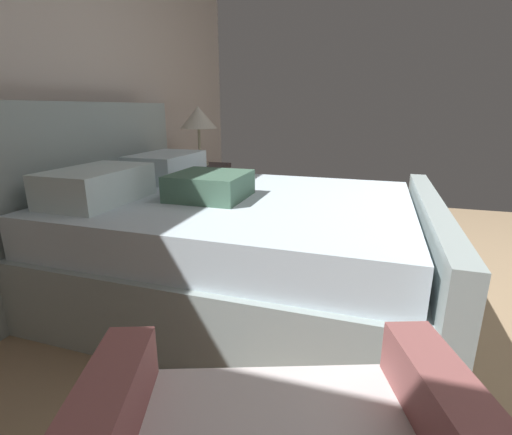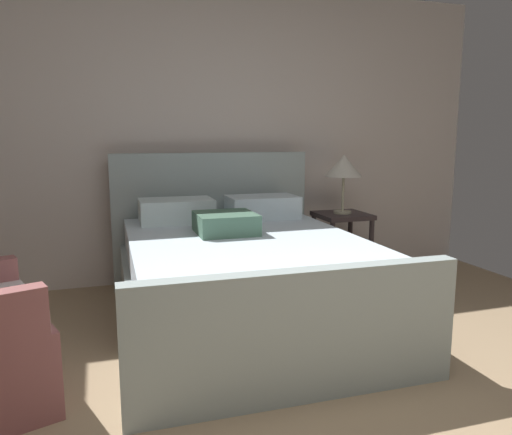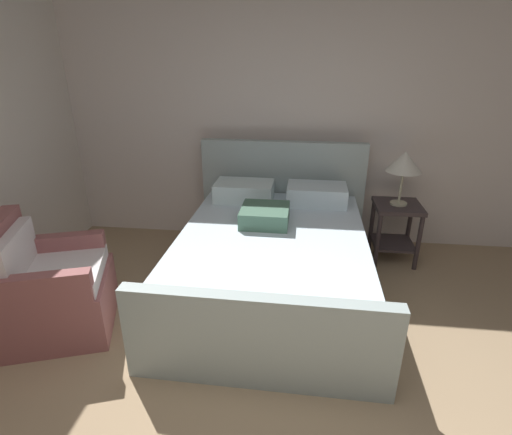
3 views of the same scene
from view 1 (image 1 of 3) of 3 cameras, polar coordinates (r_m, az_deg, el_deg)
wall_back at (r=2.90m, az=-27.32°, el=18.42°), size 5.07×0.12×2.58m
bed at (r=2.23m, az=-3.89°, el=-3.46°), size 1.72×2.16×1.14m
nightstand_right at (r=3.53m, az=-8.40°, el=4.81°), size 0.44×0.44×0.60m
table_lamp_right at (r=3.46m, az=-8.84°, el=14.77°), size 0.33×0.33×0.52m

